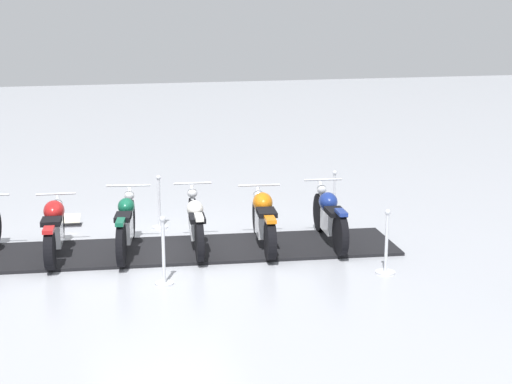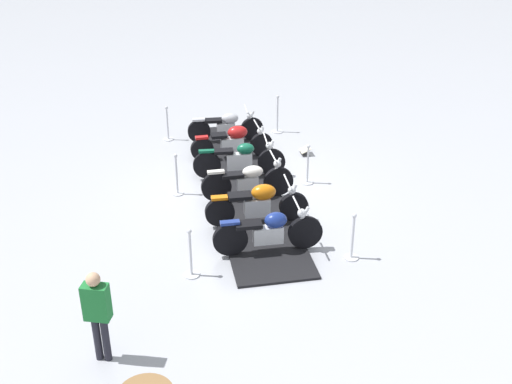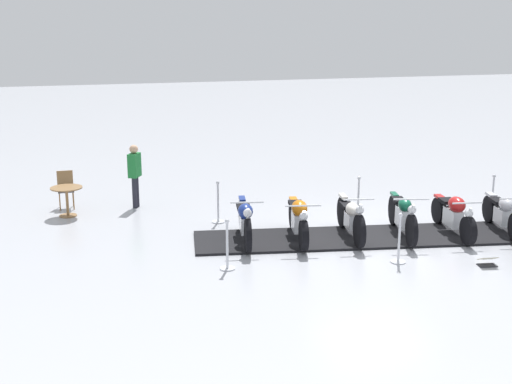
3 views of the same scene
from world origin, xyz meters
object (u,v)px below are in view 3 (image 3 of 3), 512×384
(stanchion_right_mid, at_px, (399,246))
(info_placard, at_px, (487,262))
(motorcycle_navy, at_px, (245,220))
(cafe_chair_near_table, at_px, (66,187))
(bystander_person, at_px, (135,170))
(motorcycle_copper, at_px, (299,218))
(motorcycle_cream, at_px, (351,217))
(motorcycle_maroon, at_px, (454,214))
(stanchion_right_front, at_px, (227,252))
(stanchion_left_rear, at_px, (492,200))
(motorcycle_chrome, at_px, (503,214))
(stanchion_left_front, at_px, (218,209))
(stanchion_left_mid, at_px, (358,203))
(motorcycle_forest, at_px, (403,215))
(cafe_table, at_px, (67,194))

(stanchion_right_mid, relative_size, info_placard, 2.61)
(motorcycle_navy, bearing_deg, cafe_chair_near_table, -127.32)
(info_placard, xyz_separation_m, bystander_person, (-6.13, 6.36, 0.90))
(motorcycle_navy, distance_m, motorcycle_copper, 1.17)
(motorcycle_cream, xyz_separation_m, motorcycle_maroon, (2.31, -0.43, 0.00))
(motorcycle_cream, distance_m, stanchion_right_front, 3.25)
(stanchion_left_rear, xyz_separation_m, info_placard, (-2.35, -3.22, -0.27))
(motorcycle_navy, height_order, info_placard, motorcycle_navy)
(motorcycle_chrome, bearing_deg, info_placard, -29.04)
(cafe_chair_near_table, bearing_deg, stanchion_left_front, 54.64)
(stanchion_left_rear, relative_size, info_placard, 2.56)
(stanchion_left_mid, bearing_deg, motorcycle_forest, -80.47)
(info_placard, bearing_deg, stanchion_left_rear, -115.88)
(bystander_person, bearing_deg, motorcycle_copper, -21.94)
(motorcycle_chrome, distance_m, stanchion_left_front, 6.56)
(motorcycle_chrome, height_order, stanchion_left_rear, stanchion_left_rear)
(motorcycle_forest, height_order, stanchion_left_mid, motorcycle_forest)
(stanchion_right_front, bearing_deg, info_placard, -14.52)
(stanchion_left_rear, distance_m, stanchion_left_front, 6.86)
(stanchion_left_mid, bearing_deg, stanchion_right_mid, -100.19)
(motorcycle_copper, xyz_separation_m, stanchion_right_mid, (1.46, -1.85, -0.18))
(motorcycle_navy, distance_m, stanchion_right_front, 1.66)
(motorcycle_navy, height_order, stanchion_left_front, motorcycle_navy)
(motorcycle_copper, height_order, motorcycle_maroon, motorcycle_copper)
(motorcycle_maroon, bearing_deg, info_placard, -3.58)
(stanchion_left_front, height_order, cafe_chair_near_table, stanchion_left_front)
(motorcycle_copper, bearing_deg, motorcycle_forest, 91.74)
(stanchion_left_mid, height_order, bystander_person, bystander_person)
(motorcycle_maroon, bearing_deg, motorcycle_copper, -91.61)
(motorcycle_cream, bearing_deg, stanchion_left_front, -120.29)
(cafe_table, bearing_deg, motorcycle_copper, -35.94)
(info_placard, bearing_deg, motorcycle_maroon, -92.12)
(motorcycle_navy, xyz_separation_m, motorcycle_copper, (1.15, -0.21, 0.00))
(motorcycle_cream, xyz_separation_m, motorcycle_forest, (1.15, -0.21, 0.01))
(stanchion_left_front, bearing_deg, bystander_person, 131.89)
(motorcycle_copper, bearing_deg, motorcycle_navy, -88.55)
(info_placard, bearing_deg, cafe_table, -27.26)
(cafe_table, bearing_deg, bystander_person, 11.45)
(stanchion_left_rear, relative_size, stanchion_left_front, 0.99)
(motorcycle_copper, bearing_deg, cafe_chair_near_table, -119.95)
(motorcycle_cream, relative_size, stanchion_right_mid, 2.10)
(cafe_chair_near_table, xyz_separation_m, bystander_person, (1.73, -0.48, 0.43))
(motorcycle_cream, relative_size, stanchion_right_front, 2.12)
(stanchion_left_rear, bearing_deg, stanchion_left_mid, 169.81)
(motorcycle_cream, relative_size, cafe_table, 2.79)
(motorcycle_chrome, bearing_deg, motorcycle_copper, -86.59)
(bystander_person, bearing_deg, info_placard, -16.83)
(motorcycle_chrome, relative_size, cafe_chair_near_table, 2.21)
(motorcycle_forest, relative_size, motorcycle_maroon, 1.02)
(motorcycle_navy, bearing_deg, stanchion_left_mid, 119.73)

